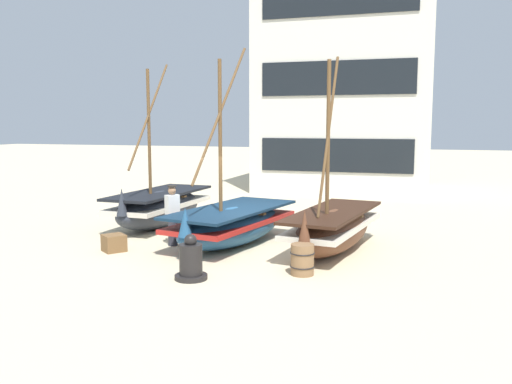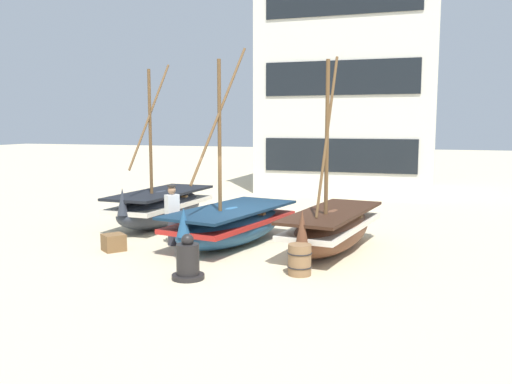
% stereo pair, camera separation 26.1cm
% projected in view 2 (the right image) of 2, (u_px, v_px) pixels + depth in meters
% --- Properties ---
extents(ground_plane, '(120.00, 120.00, 0.00)m').
position_uv_depth(ground_plane, '(244.00, 247.00, 14.82)').
color(ground_plane, beige).
extents(fishing_boat_near_left, '(1.90, 4.55, 5.29)m').
position_uv_depth(fishing_boat_near_left, '(161.00, 207.00, 17.74)').
color(fishing_boat_near_left, '#2D333D').
rests_on(fishing_boat_near_left, ground).
extents(fishing_boat_centre_large, '(2.12, 4.70, 5.07)m').
position_uv_depth(fishing_boat_centre_large, '(332.00, 229.00, 14.26)').
color(fishing_boat_centre_large, brown).
rests_on(fishing_boat_centre_large, ground).
extents(fishing_boat_far_right, '(2.70, 4.83, 5.47)m').
position_uv_depth(fishing_boat_far_right, '(231.00, 224.00, 15.09)').
color(fishing_boat_far_right, '#23517A').
rests_on(fishing_boat_far_right, ground).
extents(fisherman_by_hull, '(0.38, 0.42, 1.68)m').
position_uv_depth(fisherman_by_hull, '(172.00, 216.00, 14.93)').
color(fisherman_by_hull, '#33333D').
rests_on(fisherman_by_hull, ground).
extents(capstan_winch, '(0.72, 0.72, 1.00)m').
position_uv_depth(capstan_winch, '(188.00, 261.00, 11.73)').
color(capstan_winch, black).
rests_on(capstan_winch, ground).
extents(wooden_barrel, '(0.56, 0.56, 0.70)m').
position_uv_depth(wooden_barrel, '(300.00, 260.00, 12.03)').
color(wooden_barrel, olive).
rests_on(wooden_barrel, ground).
extents(cargo_crate, '(0.75, 0.75, 0.45)m').
position_uv_depth(cargo_crate, '(114.00, 242.00, 14.35)').
color(cargo_crate, brown).
rests_on(cargo_crate, ground).
extents(harbor_building_main, '(8.62, 6.64, 10.75)m').
position_uv_depth(harbor_building_main, '(351.00, 83.00, 27.20)').
color(harbor_building_main, silver).
rests_on(harbor_building_main, ground).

